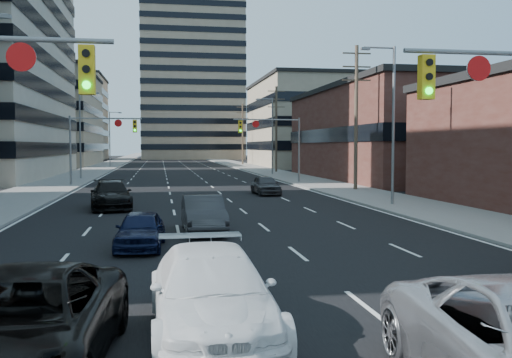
{
  "coord_description": "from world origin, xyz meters",
  "views": [
    {
      "loc": [
        -2.49,
        -5.45,
        3.43
      ],
      "look_at": [
        1.05,
        15.52,
        2.2
      ],
      "focal_mm": 40.0,
      "sensor_mm": 36.0,
      "label": 1
    }
  ],
  "objects": [
    {
      "name": "storefront_right_mid",
      "position": [
        24.0,
        50.0,
        4.5
      ],
      "size": [
        20.0,
        30.0,
        9.0
      ],
      "primitive_type": "cube",
      "color": "#472119",
      "rests_on": "ground"
    },
    {
      "name": "sidewalk_right",
      "position": [
        11.5,
        130.0,
        0.07
      ],
      "size": [
        5.0,
        300.0,
        0.15
      ],
      "primitive_type": "cube",
      "color": "slate",
      "rests_on": "ground"
    },
    {
      "name": "signal_far_right",
      "position": [
        7.68,
        45.0,
        4.3
      ],
      "size": [
        6.09,
        0.33,
        6.0
      ],
      "color": "slate",
      "rests_on": "ground"
    },
    {
      "name": "streetlight_left_far",
      "position": [
        -10.34,
        90.0,
        5.05
      ],
      "size": [
        2.03,
        0.22,
        9.0
      ],
      "color": "slate",
      "rests_on": "ground"
    },
    {
      "name": "bg_block_right",
      "position": [
        32.0,
        130.0,
        6.0
      ],
      "size": [
        22.0,
        22.0,
        12.0
      ],
      "primitive_type": "cube",
      "color": "gray",
      "rests_on": "ground"
    },
    {
      "name": "office_left_far",
      "position": [
        -24.0,
        100.0,
        8.0
      ],
      "size": [
        20.0,
        30.0,
        16.0
      ],
      "primitive_type": "cube",
      "color": "gray",
      "rests_on": "ground"
    },
    {
      "name": "bg_block_left",
      "position": [
        -28.0,
        140.0,
        10.0
      ],
      "size": [
        24.0,
        24.0,
        20.0
      ],
      "primitive_type": "cube",
      "color": "#ADA089",
      "rests_on": "ground"
    },
    {
      "name": "sidewalk_left",
      "position": [
        -11.5,
        130.0,
        0.07
      ],
      "size": [
        5.0,
        300.0,
        0.15
      ],
      "primitive_type": "cube",
      "color": "slate",
      "rests_on": "ground"
    },
    {
      "name": "black_pickup",
      "position": [
        -4.57,
        3.23,
        0.79
      ],
      "size": [
        3.0,
        5.84,
        1.58
      ],
      "primitive_type": "imported",
      "rotation": [
        0.0,
        0.0,
        -0.07
      ],
      "color": "black",
      "rests_on": "ground"
    },
    {
      "name": "streetlight_right_far",
      "position": [
        10.34,
        60.0,
        5.05
      ],
      "size": [
        2.03,
        0.22,
        9.0
      ],
      "color": "slate",
      "rests_on": "ground"
    },
    {
      "name": "sedan_grey_right",
      "position": [
        4.83,
        33.87,
        0.68
      ],
      "size": [
        1.78,
        4.07,
        1.36
      ],
      "primitive_type": "imported",
      "rotation": [
        0.0,
        0.0,
        0.04
      ],
      "color": "#363638",
      "rests_on": "ground"
    },
    {
      "name": "utility_pole_block",
      "position": [
        12.2,
        36.0,
        5.78
      ],
      "size": [
        2.2,
        0.28,
        11.0
      ],
      "color": "#4C3D2D",
      "rests_on": "ground"
    },
    {
      "name": "office_right_far",
      "position": [
        25.0,
        88.0,
        7.0
      ],
      "size": [
        22.0,
        28.0,
        14.0
      ],
      "primitive_type": "cube",
      "color": "gray",
      "rests_on": "ground"
    },
    {
      "name": "signal_far_left",
      "position": [
        -7.68,
        45.0,
        4.3
      ],
      "size": [
        6.09,
        0.33,
        6.0
      ],
      "color": "slate",
      "rests_on": "ground"
    },
    {
      "name": "road_surface",
      "position": [
        0.0,
        130.0,
        0.01
      ],
      "size": [
        18.0,
        300.0,
        0.02
      ],
      "primitive_type": "cube",
      "color": "black",
      "rests_on": "ground"
    },
    {
      "name": "utility_pole_midblock",
      "position": [
        12.2,
        66.0,
        5.78
      ],
      "size": [
        2.2,
        0.28,
        11.0
      ],
      "color": "#4C3D2D",
      "rests_on": "ground"
    },
    {
      "name": "streetlight_left_mid",
      "position": [
        -10.34,
        55.0,
        5.05
      ],
      "size": [
        2.03,
        0.22,
        9.0
      ],
      "color": "slate",
      "rests_on": "ground"
    },
    {
      "name": "streetlight_right_near",
      "position": [
        10.34,
        25.0,
        5.05
      ],
      "size": [
        2.03,
        0.22,
        9.0
      ],
      "color": "slate",
      "rests_on": "ground"
    },
    {
      "name": "sedan_grey_center",
      "position": [
        -0.81,
        17.03,
        0.73
      ],
      "size": [
        1.62,
        4.46,
        1.46
      ],
      "primitive_type": "imported",
      "rotation": [
        0.0,
        0.0,
        0.02
      ],
      "color": "#2F2F31",
      "rests_on": "ground"
    },
    {
      "name": "sedan_blue",
      "position": [
        -3.15,
        13.8,
        0.64
      ],
      "size": [
        1.76,
        3.84,
        1.28
      ],
      "primitive_type": "imported",
      "rotation": [
        0.0,
        0.0,
        -0.07
      ],
      "color": "black",
      "rests_on": "ground"
    },
    {
      "name": "sedan_black_far",
      "position": [
        -5.15,
        26.39,
        0.76
      ],
      "size": [
        2.7,
        5.45,
        1.52
      ],
      "primitive_type": "imported",
      "rotation": [
        0.0,
        0.0,
        0.11
      ],
      "color": "black",
      "rests_on": "ground"
    },
    {
      "name": "white_van",
      "position": [
        -1.6,
        4.69,
        0.77
      ],
      "size": [
        2.23,
        5.36,
        1.55
      ],
      "primitive_type": "imported",
      "rotation": [
        0.0,
        0.0,
        0.01
      ],
      "color": "silver",
      "rests_on": "ground"
    },
    {
      "name": "utility_pole_distant",
      "position": [
        12.2,
        96.0,
        5.78
      ],
      "size": [
        2.2,
        0.28,
        11.0
      ],
      "color": "#4C3D2D",
      "rests_on": "ground"
    },
    {
      "name": "apartment_tower",
      "position": [
        6.0,
        150.0,
        29.0
      ],
      "size": [
        26.0,
        26.0,
        58.0
      ],
      "primitive_type": "cube",
      "color": "gray",
      "rests_on": "ground"
    }
  ]
}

